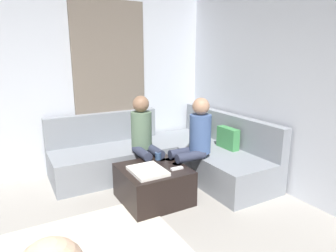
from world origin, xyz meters
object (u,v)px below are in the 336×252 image
(sectional_couch, at_px, (168,155))
(coffee_mug, at_px, (158,156))
(ottoman, at_px, (153,184))
(person_on_couch_side, at_px, (145,137))
(game_remote, at_px, (177,168))
(person_on_couch_back, at_px, (194,140))

(sectional_couch, height_order, coffee_mug, sectional_couch)
(ottoman, xyz_separation_m, person_on_couch_side, (-0.51, 0.13, 0.45))
(coffee_mug, xyz_separation_m, game_remote, (0.40, 0.04, -0.04))
(person_on_couch_back, relative_size, person_on_couch_side, 1.00)
(game_remote, height_order, person_on_couch_side, person_on_couch_side)
(sectional_couch, bearing_deg, game_remote, -22.34)
(ottoman, bearing_deg, game_remote, 50.71)
(game_remote, bearing_deg, ottoman, -129.29)
(ottoman, distance_m, person_on_couch_side, 0.69)
(person_on_couch_back, xyz_separation_m, person_on_couch_side, (-0.44, -0.49, 0.00))
(sectional_couch, xyz_separation_m, game_remote, (0.83, -0.34, 0.15))
(ottoman, relative_size, person_on_couch_back, 0.63)
(game_remote, bearing_deg, sectional_couch, 157.66)
(coffee_mug, xyz_separation_m, person_on_couch_back, (0.16, 0.44, 0.19))
(sectional_couch, relative_size, person_on_couch_back, 2.12)
(coffee_mug, bearing_deg, game_remote, 5.71)
(ottoman, relative_size, coffee_mug, 8.00)
(ottoman, xyz_separation_m, coffee_mug, (-0.22, 0.18, 0.26))
(coffee_mug, height_order, person_on_couch_side, person_on_couch_side)
(sectional_couch, distance_m, ottoman, 0.87)
(person_on_couch_back, bearing_deg, ottoman, 95.83)
(game_remote, height_order, person_on_couch_back, person_on_couch_back)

